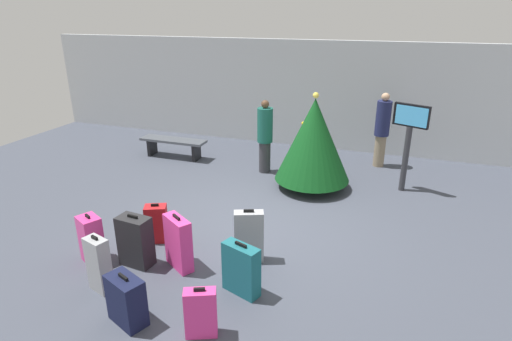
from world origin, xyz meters
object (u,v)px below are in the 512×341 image
Objects in this scene: waiting_bench at (173,143)px; suitcase_6 at (135,241)px; suitcase_1 at (126,300)px; suitcase_7 at (249,236)px; flight_info_kiosk at (409,134)px; suitcase_4 at (99,265)px; traveller_1 at (382,128)px; suitcase_2 at (201,313)px; suitcase_3 at (91,239)px; suitcase_8 at (157,223)px; suitcase_0 at (178,243)px; traveller_0 at (265,135)px; suitcase_5 at (241,269)px; holiday_tree at (314,140)px.

suitcase_6 reaches higher than waiting_bench.
suitcase_1 is 1.95m from suitcase_7.
flight_info_kiosk is 2.23× the size of suitcase_4.
traveller_1 is 2.73× the size of suitcase_2.
traveller_1 is 6.65m from suitcase_2.
traveller_1 is 2.10× the size of suitcase_7.
suitcase_3 is 1.15× the size of suitcase_8.
waiting_bench is 6.37m from suitcase_2.
waiting_bench is 2.03× the size of suitcase_7.
traveller_0 is at bearing 90.65° from suitcase_0.
traveller_0 is at bearing 82.21° from suitcase_6.
traveller_0 reaches higher than suitcase_1.
suitcase_2 is at bearing -57.21° from waiting_bench.
flight_info_kiosk reaches higher than suitcase_3.
waiting_bench is 2.55m from traveller_0.
waiting_bench is 4.94m from suitcase_0.
waiting_bench is 2.06× the size of suitcase_0.
traveller_0 is at bearing 100.53° from suitcase_2.
suitcase_3 is 0.95× the size of suitcase_6.
traveller_1 reaches higher than suitcase_5.
suitcase_4 is 0.97× the size of suitcase_7.
waiting_bench is 2.29× the size of suitcase_5.
holiday_tree is 2.44× the size of suitcase_0.
suitcase_1 is at bearing -89.58° from traveller_0.
suitcase_0 is at bearing -150.86° from suitcase_7.
traveller_0 is at bearing 104.80° from suitcase_7.
holiday_tree is at bearing 63.80° from suitcase_6.
traveller_0 is 5.29m from suitcase_2.
holiday_tree is 1.18× the size of waiting_bench.
suitcase_1 is 1.58m from suitcase_3.
waiting_bench is 5.75m from suitcase_5.
traveller_1 reaches higher than suitcase_6.
traveller_1 is 5.09m from suitcase_7.
suitcase_7 is (-0.28, -3.00, -0.65)m from holiday_tree.
traveller_1 is 2.20× the size of suitcase_6.
waiting_bench is 1.02× the size of traveller_0.
suitcase_1 is at bearing -137.65° from suitcase_5.
suitcase_5 is 1.13× the size of suitcase_8.
suitcase_8 is (-1.76, 0.78, -0.04)m from suitcase_5.
suitcase_7 is (-0.02, 1.62, 0.10)m from suitcase_2.
suitcase_5 is at bearing 17.83° from suitcase_4.
suitcase_4 is at bearing -98.18° from suitcase_6.
suitcase_1 is (2.53, -5.46, -0.06)m from waiting_bench.
traveller_0 is 4.47m from suitcase_5.
suitcase_7 reaches higher than suitcase_1.
waiting_bench is at bearing 168.77° from holiday_tree.
suitcase_2 is 1.63m from suitcase_7.
suitcase_2 is (0.96, -5.17, -0.57)m from traveller_0.
holiday_tree is 2.52× the size of suitcase_6.
suitcase_1 is (0.04, -5.27, -0.57)m from traveller_0.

